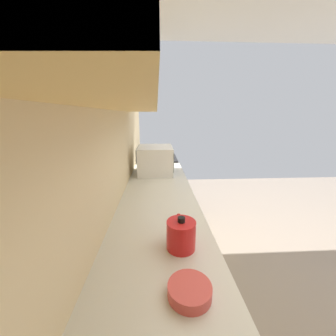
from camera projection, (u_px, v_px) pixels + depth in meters
name	position (u px, v px, depth m)	size (l,w,h in m)	color
ground_plane	(308.00, 299.00, 1.71)	(6.57, 6.57, 0.00)	gray
wall_back	(102.00, 151.00, 1.28)	(4.23, 0.12, 2.64)	beige
counter_run	(159.00, 300.00, 1.20)	(3.43, 0.62, 0.89)	#F5D777
upper_cabinets	(120.00, 28.00, 0.82)	(2.46, 0.30, 0.63)	#FBD079
oven_range	(158.00, 185.00, 3.14)	(0.60, 0.61, 1.07)	black
microwave	(156.00, 160.00, 2.26)	(0.45, 0.39, 0.31)	white
bowl	(190.00, 290.00, 0.73)	(0.17, 0.17, 0.05)	#D84C47
kettle	(181.00, 235.00, 0.98)	(0.20, 0.15, 0.17)	red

